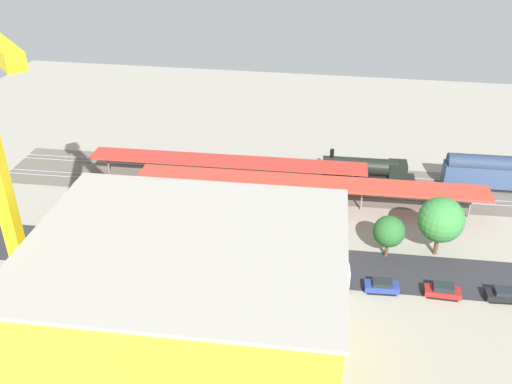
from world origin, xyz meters
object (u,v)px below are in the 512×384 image
Objects in this scene: parked_car_4 at (267,273)px; box_truck_2 at (311,277)px; tower_crane at (2,180)px; box_truck_1 at (145,255)px; parked_car_6 at (156,263)px; street_tree_0 at (389,231)px; platform_canopy_far at (227,161)px; platform_canopy_near at (310,183)px; parked_car_3 at (321,279)px; construction_building at (191,317)px; parked_car_5 at (208,267)px; street_tree_5 at (242,211)px; street_tree_4 at (137,202)px; locomotive at (368,169)px; passenger_coach at (495,172)px; parked_car_1 at (443,291)px; parked_car_0 at (504,295)px; street_tree_3 at (87,194)px; street_tree_2 at (118,201)px; parked_car_2 at (382,287)px; box_truck_0 at (194,274)px; street_tree_1 at (441,220)px; traffic_light at (92,239)px.

box_truck_2 reaches higher than parked_car_4.
box_truck_1 is (-5.95, -17.22, -20.20)m from tower_crane.
street_tree_0 reaches higher than parked_car_6.
platform_canopy_far is 48.45m from tower_crane.
platform_canopy_near is 27.84m from parked_car_6.
construction_building is at bearing 56.48° from parked_car_3.
street_tree_5 is at bearing -113.87° from parked_car_5.
box_truck_1 is 1.61× the size of street_tree_0.
street_tree_4 is (27.74, -8.18, 4.33)m from parked_car_3.
construction_building reaches higher than street_tree_0.
tower_crane is at bearing 29.42° from box_truck_2.
parked_car_3 is at bearing 78.42° from locomotive.
parked_car_3 is (27.26, 30.70, -2.40)m from passenger_coach.
parked_car_3 reaches higher than parked_car_5.
street_tree_5 is (11.95, -7.77, 4.45)m from parked_car_3.
passenger_coach reaches higher than box_truck_2.
box_truck_2 is at bearing 160.88° from street_tree_4.
passenger_coach is 3.70× the size of parked_car_4.
parked_car_1 is 44.12m from street_tree_4.
parked_car_0 is 24.31m from box_truck_2.
parked_car_3 is (-18.10, 26.25, -2.92)m from platform_canopy_far.
street_tree_2 is at bearing 165.33° from street_tree_3.
box_truck_0 reaches higher than parked_car_2.
box_truck_0 is at bearing 9.82° from parked_car_3.
box_truck_2 is (-13.95, 1.21, 0.94)m from parked_car_5.
box_truck_2 is (1.34, 0.97, 0.86)m from parked_car_3.
parked_car_0 is 35.91m from street_tree_5.
parked_car_0 is at bearing 171.44° from street_tree_3.
tower_crane is 34.89m from street_tree_5.
tower_crane is (11.83, 43.34, 18.15)m from platform_canopy_far.
street_tree_3 reaches higher than box_truck_0.
street_tree_4 is (43.27, 1.15, -0.55)m from street_tree_1.
street_tree_0 is at bearing 134.96° from platform_canopy_near.
traffic_light is (6.52, 1.54, 3.07)m from box_truck_1.
parked_car_0 is 54.17m from street_tree_2.
parked_car_3 is (15.39, -0.00, 0.04)m from parked_car_1.
parked_car_1 is at bearing 106.52° from locomotive.
street_tree_1 reaches higher than street_tree_0.
street_tree_2 is at bearing -49.86° from box_truck_1.
street_tree_4 reaches higher than traffic_light.
street_tree_3 is (11.93, -9.21, 3.39)m from box_truck_1.
street_tree_4 is (35.53, -8.46, 4.41)m from parked_car_2.
parked_car_6 reaches higher than parked_car_5.
street_tree_3 is at bearing -37.65° from box_truck_1.
passenger_coach is at bearing -144.40° from parked_car_5.
platform_canopy_far is 20.53m from street_tree_4.
traffic_light is at bearing 65.86° from platform_canopy_far.
box_truck_0 is at bearing 16.87° from parked_car_4.
parked_car_0 is 0.45× the size of box_truck_0.
street_tree_0 is at bearing -138.20° from parked_car_3.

